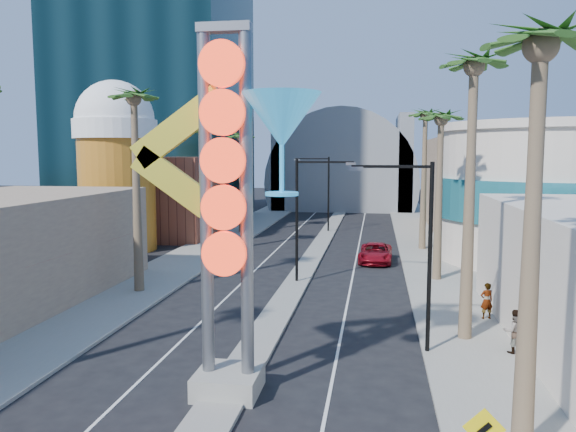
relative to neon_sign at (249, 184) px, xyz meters
The scene contains 23 objects.
sidewalk_west 34.43m from the neon_sign, 107.85° to the left, with size 5.00×100.00×0.15m, color gray.
sidewalk_east 33.97m from the neon_sign, 74.84° to the left, with size 5.00×100.00×0.15m, color gray.
median 35.79m from the neon_sign, 91.33° to the left, with size 1.60×84.00×0.15m, color gray.
hotel_tower 56.91m from the neon_sign, 114.95° to the left, with size 20.00×20.00×50.00m, color black.
brick_filler_west 39.01m from the neon_sign, 115.64° to the left, with size 10.00×10.00×8.00m, color brown.
filler_east 47.58m from the neon_sign, 71.37° to the left, with size 10.00×20.00×10.00m, color #957660.
beer_mug 32.39m from the neon_sign, 123.38° to the left, with size 7.00×7.00×14.50m.
turquoise_building 32.10m from the neon_sign, 57.56° to the left, with size 16.60×16.60×10.60m.
canopy 69.11m from the neon_sign, 90.68° to the left, with size 22.00×16.00×22.00m.
neon_sign is the anchor object (origin of this frame).
streetlight_0 17.21m from the neon_sign, 90.90° to the left, with size 3.79×0.25×8.00m.
streetlight_1 41.13m from the neon_sign, 91.90° to the left, with size 3.79×0.25×8.00m.
streetlight_2 8.15m from the neon_sign, 40.46° to the left, with size 3.45×0.25×8.00m.
palm_1 16.70m from the neon_sign, 126.98° to the left, with size 2.40×2.40×12.70m.
palm_2 28.85m from the neon_sign, 109.95° to the left, with size 2.40×2.40×11.20m.
palm_3 40.31m from the neon_sign, 104.11° to the left, with size 2.40×2.40×11.20m.
palm_4 9.23m from the neon_sign, 19.89° to the right, with size 2.40×2.40×12.20m.
palm_5 11.50m from the neon_sign, 40.70° to the left, with size 2.40×2.40×13.20m.
palm_6 20.89m from the neon_sign, 66.74° to the left, with size 2.40×2.40×11.70m.
palm_7 32.29m from the neon_sign, 75.23° to the left, with size 2.40×2.40×12.70m.
red_pickup 26.09m from the neon_sign, 80.42° to the left, with size 2.43×5.27×1.47m, color maroon.
pedestrian_a 15.39m from the neon_sign, 46.51° to the left, with size 0.66×0.43×1.81m, color gray.
pedestrian_b 12.84m from the neon_sign, 28.42° to the left, with size 0.89×0.69×1.83m, color gray.
Camera 1 is at (4.98, -15.24, 8.31)m, focal length 35.00 mm.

